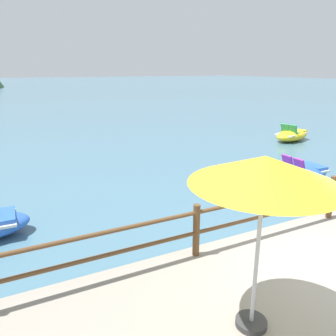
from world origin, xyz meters
TOP-DOWN VIEW (x-y plane):
  - ground_plane at (0.00, 40.00)m, footprint 200.00×200.00m
  - dock_railing at (-0.00, 1.55)m, footprint 23.92×0.12m
  - beach_umbrella at (-1.93, -0.20)m, footprint 1.70×1.70m
  - pedal_boat_0 at (4.09, 4.51)m, footprint 2.11×1.24m
  - pedal_boat_2 at (8.59, 9.16)m, footprint 2.46×1.65m

SIDE VIEW (x-z plane):
  - ground_plane at x=0.00m, z-range 0.00..0.00m
  - pedal_boat_0 at x=4.09m, z-range -0.16..0.68m
  - pedal_boat_2 at x=8.59m, z-range -0.14..0.74m
  - dock_railing at x=0.00m, z-range 0.50..1.45m
  - beach_umbrella at x=-1.93m, z-range 1.33..3.57m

